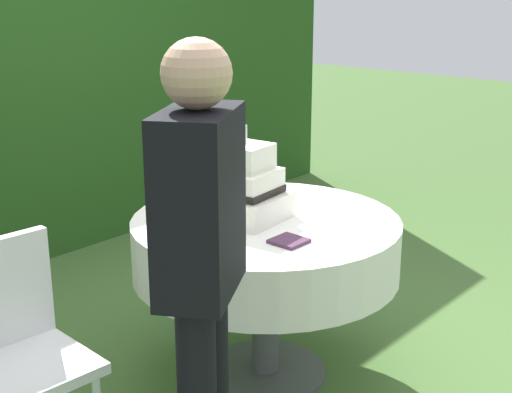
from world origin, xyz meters
The scene contains 8 objects.
ground_plane centered at (0.00, 0.00, 0.00)m, with size 20.00×20.00×0.00m, color #476B33.
cake_table centered at (0.00, 0.00, 0.62)m, with size 1.17×1.17×0.75m.
wedding_cake centered at (-0.04, 0.08, 0.88)m, with size 0.34×0.35×0.41m.
serving_plate_near centered at (0.37, 0.25, 0.76)m, with size 0.14×0.14×0.01m, color white.
serving_plate_far centered at (0.06, 0.46, 0.76)m, with size 0.13×0.13×0.01m, color white.
napkin_stack centered at (-0.16, -0.26, 0.76)m, with size 0.13×0.13×0.01m, color #4C2D47.
garden_chair centered at (-1.11, 0.20, 0.54)m, with size 0.43×0.43×0.89m.
standing_person centered at (-0.87, -0.48, 0.93)m, with size 0.41×0.35×1.60m.
Camera 1 is at (-2.28, -1.91, 1.76)m, focal length 50.96 mm.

